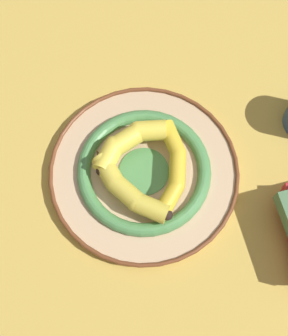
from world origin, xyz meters
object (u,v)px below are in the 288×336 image
object	(u,v)px
decorative_bowl	(144,172)
banana_b	(127,189)
banana_a	(130,141)
banana_c	(173,170)

from	to	relation	value
decorative_bowl	banana_b	bearing A→B (deg)	-8.29
banana_a	banana_c	xyz separation A→B (m)	(0.02, 0.10, -0.00)
decorative_bowl	banana_c	xyz separation A→B (m)	(-0.01, 0.05, 0.04)
banana_a	banana_b	bearing A→B (deg)	52.38
banana_c	banana_a	bearing A→B (deg)	57.99
banana_b	banana_c	world-z (taller)	banana_b
decorative_bowl	banana_c	distance (m)	0.07
banana_c	banana_b	bearing A→B (deg)	117.66
banana_b	banana_c	distance (m)	0.09
decorative_bowl	banana_a	bearing A→B (deg)	-126.21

